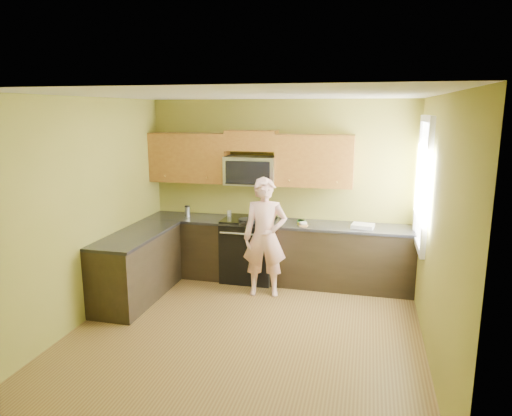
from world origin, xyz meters
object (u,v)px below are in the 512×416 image
(frying_pan, at_px, (248,223))
(butter_tub, at_px, (301,225))
(woman, at_px, (265,237))
(microwave, at_px, (251,184))
(travel_mug, at_px, (188,216))
(stove, at_px, (249,249))

(frying_pan, distance_m, butter_tub, 0.78)
(woman, relative_size, frying_pan, 3.61)
(microwave, relative_size, frying_pan, 1.66)
(woman, distance_m, butter_tub, 0.64)
(microwave, bearing_deg, travel_mug, -174.61)
(stove, xyz_separation_m, woman, (0.36, -0.53, 0.35))
(travel_mug, bearing_deg, frying_pan, -15.31)
(stove, xyz_separation_m, butter_tub, (0.80, -0.07, 0.45))
(stove, relative_size, frying_pan, 2.08)
(woman, bearing_deg, frying_pan, 129.79)
(microwave, distance_m, frying_pan, 0.63)
(microwave, relative_size, woman, 0.46)
(microwave, xyz_separation_m, woman, (0.36, -0.65, -0.62))
(butter_tub, bearing_deg, microwave, 166.47)
(microwave, height_order, frying_pan, microwave)
(stove, relative_size, woman, 0.57)
(frying_pan, bearing_deg, woman, -29.37)
(butter_tub, relative_size, travel_mug, 0.69)
(microwave, relative_size, butter_tub, 6.47)
(frying_pan, xyz_separation_m, travel_mug, (-1.04, 0.29, -0.03))
(stove, distance_m, travel_mug, 1.09)
(woman, height_order, butter_tub, woman)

